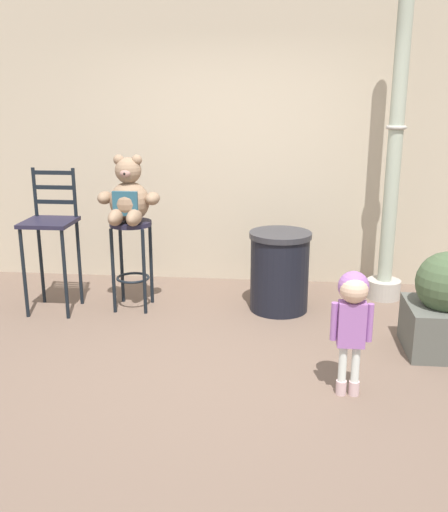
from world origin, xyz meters
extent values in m
plane|color=brown|center=(0.00, 0.00, 0.00)|extent=(24.00, 24.00, 0.00)
cube|color=#B8A88F|center=(0.00, 2.14, 1.52)|extent=(7.09, 0.30, 3.05)
cylinder|color=#1F1C2F|center=(-0.86, 1.06, 0.80)|extent=(0.38, 0.38, 0.04)
cylinder|color=black|center=(-1.00, 0.92, 0.39)|extent=(0.03, 0.03, 0.78)
cylinder|color=black|center=(-0.72, 0.92, 0.39)|extent=(0.03, 0.03, 0.78)
cylinder|color=black|center=(-1.00, 1.21, 0.39)|extent=(0.03, 0.03, 0.78)
cylinder|color=black|center=(-0.72, 1.21, 0.39)|extent=(0.03, 0.03, 0.78)
torus|color=black|center=(-0.86, 1.06, 0.29)|extent=(0.31, 0.31, 0.02)
sphere|color=#8B6F55|center=(-0.86, 1.06, 1.00)|extent=(0.35, 0.35, 0.35)
cube|color=#245062|center=(-0.86, 0.92, 1.01)|extent=(0.22, 0.03, 0.21)
sphere|color=#8B6F55|center=(-0.86, 1.06, 1.27)|extent=(0.23, 0.23, 0.23)
ellipsoid|color=#976E63|center=(-0.86, 0.97, 1.26)|extent=(0.10, 0.07, 0.07)
sphere|color=black|center=(-0.86, 0.94, 1.26)|extent=(0.03, 0.03, 0.03)
sphere|color=#8B6F55|center=(-0.94, 1.06, 1.36)|extent=(0.09, 0.09, 0.09)
sphere|color=#8B6F55|center=(-0.78, 1.06, 1.36)|extent=(0.09, 0.09, 0.09)
ellipsoid|color=#8B6F55|center=(-1.08, 1.04, 1.03)|extent=(0.12, 0.20, 0.11)
ellipsoid|color=#8B6F55|center=(-0.65, 1.04, 1.03)|extent=(0.12, 0.20, 0.11)
ellipsoid|color=#8B6F55|center=(-0.94, 0.90, 0.89)|extent=(0.12, 0.30, 0.14)
ellipsoid|color=#8B6F55|center=(-0.78, 0.90, 0.89)|extent=(0.12, 0.30, 0.14)
cylinder|color=beige|center=(0.90, -0.38, 0.05)|extent=(0.07, 0.07, 0.10)
cylinder|color=silver|center=(0.90, -0.38, 0.22)|extent=(0.05, 0.05, 0.25)
cylinder|color=beige|center=(0.99, -0.38, 0.05)|extent=(0.07, 0.07, 0.10)
cylinder|color=silver|center=(0.99, -0.38, 0.22)|extent=(0.05, 0.05, 0.25)
cube|color=#9A5FA9|center=(0.94, -0.38, 0.50)|extent=(0.18, 0.10, 0.30)
cylinder|color=#9A5FA9|center=(0.83, -0.38, 0.52)|extent=(0.04, 0.04, 0.26)
cylinder|color=#9A5FA9|center=(1.06, -0.38, 0.52)|extent=(0.04, 0.04, 0.26)
sphere|color=#D8B293|center=(0.94, -0.38, 0.74)|extent=(0.18, 0.18, 0.18)
sphere|color=#935C9F|center=(0.94, -0.36, 0.75)|extent=(0.20, 0.20, 0.20)
cylinder|color=black|center=(0.48, 1.14, 0.34)|extent=(0.53, 0.53, 0.68)
cylinder|color=#2D2D33|center=(0.48, 1.14, 0.71)|extent=(0.56, 0.56, 0.05)
cylinder|color=#AEA79C|center=(1.49, 1.56, 0.09)|extent=(0.32, 0.32, 0.18)
cylinder|color=#A3AD98|center=(1.49, 1.56, 1.49)|extent=(0.13, 0.13, 2.63)
torus|color=#ADA89E|center=(1.49, 1.56, 1.63)|extent=(0.18, 0.18, 0.04)
cube|color=#1F1C2F|center=(-1.56, 0.92, 0.82)|extent=(0.44, 0.44, 0.03)
cylinder|color=black|center=(-1.75, 0.74, 0.40)|extent=(0.03, 0.03, 0.81)
cylinder|color=black|center=(-1.38, 0.74, 0.40)|extent=(0.03, 0.03, 0.81)
cylinder|color=black|center=(-1.75, 1.11, 0.40)|extent=(0.03, 0.03, 0.81)
cylinder|color=black|center=(-1.38, 1.11, 0.40)|extent=(0.03, 0.03, 0.81)
cylinder|color=black|center=(-1.75, 1.11, 1.06)|extent=(0.03, 0.03, 0.44)
cylinder|color=black|center=(-1.38, 1.11, 1.06)|extent=(0.03, 0.03, 0.44)
cube|color=black|center=(-1.56, 1.11, 0.97)|extent=(0.37, 0.02, 0.04)
cube|color=black|center=(-1.56, 1.11, 1.11)|extent=(0.37, 0.02, 0.04)
cube|color=black|center=(-1.56, 1.11, 1.24)|extent=(0.37, 0.02, 0.04)
cube|color=#53544D|center=(1.74, 0.37, 0.19)|extent=(0.56, 0.56, 0.37)
sphere|color=#435737|center=(1.74, 0.37, 0.55)|extent=(0.48, 0.48, 0.48)
camera|label=1|loc=(0.47, -3.88, 1.93)|focal=40.55mm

